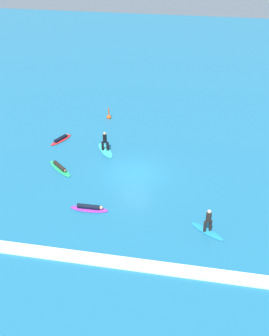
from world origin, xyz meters
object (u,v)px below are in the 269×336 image
object	(u,v)px
surfer_on_blue_board	(208,225)
marker_buoy	(109,117)
surfer_on_green_board	(60,167)
surfer_on_teal_board	(105,146)
surfer_on_purple_board	(89,208)
surfer_on_red_board	(61,139)

from	to	relation	value
surfer_on_blue_board	marker_buoy	xyz separation A→B (m)	(-10.35, 15.85, -0.35)
surfer_on_green_board	surfer_on_teal_board	distance (m)	4.60
surfer_on_teal_board	marker_buoy	size ratio (longest dim) A/B	2.25
surfer_on_green_board	surfer_on_purple_board	distance (m)	6.10
surfer_on_red_board	surfer_on_teal_board	xyz separation A→B (m)	(4.40, -1.17, 0.29)
surfer_on_purple_board	marker_buoy	xyz separation A→B (m)	(-2.22, 14.95, 0.03)
surfer_on_red_board	marker_buoy	distance (m)	6.26
surfer_on_red_board	surfer_on_green_board	world-z (taller)	surfer_on_green_board
surfer_on_blue_board	marker_buoy	bearing A→B (deg)	158.02
surfer_on_green_board	marker_buoy	distance (m)	10.30
surfer_on_red_board	marker_buoy	size ratio (longest dim) A/B	2.11
surfer_on_green_board	surfer_on_blue_board	size ratio (longest dim) A/B	1.14
surfer_on_purple_board	marker_buoy	world-z (taller)	marker_buoy
surfer_on_purple_board	marker_buoy	size ratio (longest dim) A/B	2.16
surfer_on_red_board	surfer_on_purple_board	distance (m)	10.93
surfer_on_purple_board	marker_buoy	distance (m)	15.11
surfer_on_teal_board	surfer_on_purple_board	bearing A→B (deg)	-26.67
surfer_on_purple_board	marker_buoy	bearing A→B (deg)	97.64
surfer_on_green_board	surfer_on_purple_board	size ratio (longest dim) A/B	1.03
surfer_on_green_board	surfer_on_blue_board	distance (m)	13.21
surfer_on_red_board	surfer_on_purple_board	world-z (taller)	surfer_on_purple_board
marker_buoy	surfer_on_purple_board	bearing A→B (deg)	-81.57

